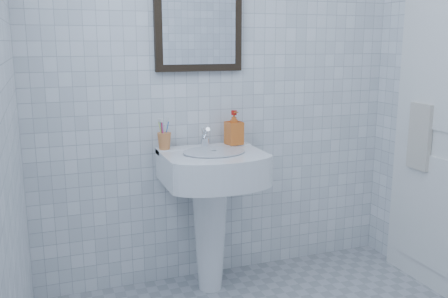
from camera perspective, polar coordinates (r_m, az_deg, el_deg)
name	(u,v)px	position (r m, az deg, el deg)	size (l,w,h in m)	color
wall_back	(221,69)	(2.90, -0.36, 9.15)	(2.20, 0.02, 2.50)	white
washbasin	(211,197)	(2.78, -1.49, -5.50)	(0.54, 0.40, 0.83)	white
faucet	(205,139)	(2.80, -2.17, 1.20)	(0.05, 0.10, 0.12)	silver
toothbrush_cup	(164,141)	(2.75, -6.84, 0.92)	(0.08, 0.08, 0.09)	#DE7F42
soap_dispenser	(234,128)	(2.85, 1.15, 2.46)	(0.09, 0.09, 0.19)	#C53B13
wall_mirror	(199,14)	(2.84, -2.92, 15.12)	(0.50, 0.04, 0.62)	black
towel_ring	(425,105)	(3.06, 22.01, 4.66)	(0.18, 0.18, 0.01)	silver
hand_towel	(420,137)	(3.07, 21.47, 1.32)	(0.03, 0.16, 0.38)	beige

